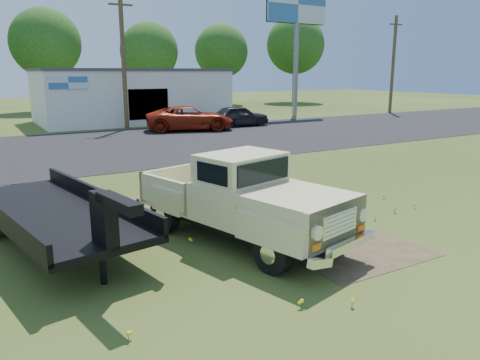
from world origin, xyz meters
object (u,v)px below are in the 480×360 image
object	(u,v)px
vintage_pickup_truck	(241,197)
red_pickup	(190,119)
billboard	(297,16)
dark_sedan	(239,116)
flatbed_trailer	(51,207)

from	to	relation	value
vintage_pickup_truck	red_pickup	bearing A→B (deg)	54.04
billboard	dark_sedan	distance (m)	12.26
flatbed_trailer	red_pickup	size ratio (longest dim) A/B	1.17
flatbed_trailer	vintage_pickup_truck	bearing A→B (deg)	-35.48
red_pickup	dark_sedan	bearing A→B (deg)	-65.72
dark_sedan	vintage_pickup_truck	bearing A→B (deg)	151.34
vintage_pickup_truck	billboard	bearing A→B (deg)	36.19
red_pickup	flatbed_trailer	bearing A→B (deg)	164.38
billboard	vintage_pickup_truck	xyz separation A→B (m)	(-20.35, -24.93, -7.48)
vintage_pickup_truck	red_pickup	xyz separation A→B (m)	(7.83, 20.00, -0.24)
flatbed_trailer	dark_sedan	xyz separation A→B (m)	(15.87, 18.66, -0.18)
billboard	dark_sedan	world-z (taller)	billboard
billboard	dark_sedan	bearing A→B (deg)	-152.21
billboard	flatbed_trailer	size ratio (longest dim) A/B	1.61
vintage_pickup_truck	red_pickup	distance (m)	21.48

